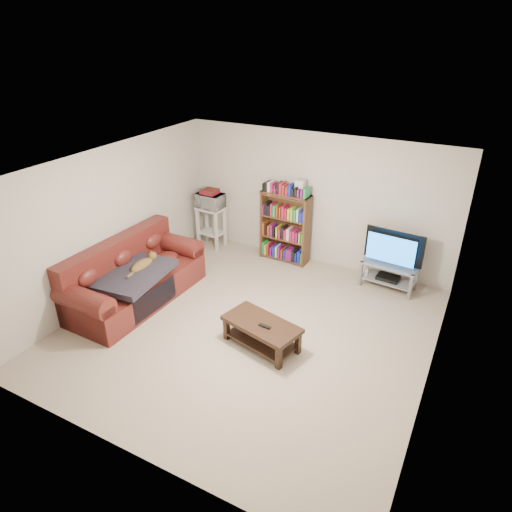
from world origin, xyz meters
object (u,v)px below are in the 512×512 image
Objects in this scene: coffee_table at (262,330)px; sofa at (133,280)px; bookshelf at (285,226)px; tv_stand at (389,271)px.

sofa is at bearing -169.36° from coffee_table.
tv_stand is at bearing -1.23° from bookshelf.
bookshelf is at bearing 58.20° from sofa.
tv_stand reaches higher than coffee_table.
bookshelf is (1.58, 2.40, 0.34)m from sofa.
sofa is at bearing -120.91° from bookshelf.
sofa is 2.40m from coffee_table.
coffee_table is at bearing -111.04° from tv_stand.
tv_stand is 2.03m from bookshelf.
coffee_table is at bearing -69.58° from bookshelf.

